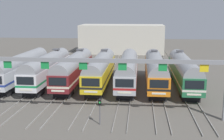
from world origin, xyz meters
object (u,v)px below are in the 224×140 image
(commuter_train_yellow, at_px, (100,69))
(commuter_train_orange, at_px, (155,70))
(commuter_train_stainless, at_px, (128,69))
(commuter_train_white, at_px, (47,67))
(commuter_train_maroon, at_px, (74,68))
(yard_signal_mast, at_px, (100,107))
(commuter_train_silver, at_px, (22,67))
(catenary_gantry, at_px, (83,68))
(commuter_train_green, at_px, (184,70))

(commuter_train_yellow, xyz_separation_m, commuter_train_orange, (8.49, 0.00, 0.00))
(commuter_train_stainless, bearing_deg, commuter_train_yellow, 179.94)
(commuter_train_white, xyz_separation_m, commuter_train_yellow, (8.49, 0.00, 0.00))
(commuter_train_yellow, bearing_deg, commuter_train_white, 180.00)
(commuter_train_white, xyz_separation_m, commuter_train_maroon, (4.24, 0.00, 0.00))
(commuter_train_maroon, bearing_deg, commuter_train_stainless, -0.03)
(yard_signal_mast, bearing_deg, commuter_train_silver, 132.98)
(commuter_train_silver, relative_size, commuter_train_orange, 1.00)
(commuter_train_yellow, xyz_separation_m, catenary_gantry, (0.00, -13.50, 2.76))
(commuter_train_silver, xyz_separation_m, commuter_train_yellow, (12.73, 0.00, 0.00))
(catenary_gantry, bearing_deg, commuter_train_orange, 57.84)
(commuter_train_orange, distance_m, yard_signal_mast, 17.18)
(commuter_train_stainless, xyz_separation_m, commuter_train_green, (8.49, 0.00, 0.00))
(commuter_train_stainless, height_order, commuter_train_green, commuter_train_green)
(commuter_train_silver, distance_m, commuter_train_stainless, 16.97)
(commuter_train_yellow, distance_m, yard_signal_mast, 16.10)
(commuter_train_maroon, relative_size, commuter_train_stainless, 1.00)
(commuter_train_silver, xyz_separation_m, commuter_train_maroon, (8.49, 0.00, 0.00))
(commuter_train_orange, distance_m, commuter_train_green, 4.24)
(commuter_train_silver, xyz_separation_m, commuter_train_stainless, (16.97, 0.00, 0.00))
(commuter_train_white, bearing_deg, commuter_train_stainless, -0.02)
(commuter_train_orange, xyz_separation_m, yard_signal_mast, (-6.36, -15.94, -0.77))
(commuter_train_stainless, bearing_deg, commuter_train_white, 179.98)
(commuter_train_green, bearing_deg, yard_signal_mast, -123.64)
(yard_signal_mast, bearing_deg, commuter_train_white, 123.64)
(commuter_train_stainless, xyz_separation_m, catenary_gantry, (-4.24, -13.49, 2.76))
(commuter_train_maroon, height_order, catenary_gantry, catenary_gantry)
(commuter_train_green, xyz_separation_m, yard_signal_mast, (-10.61, -15.94, -0.77))
(commuter_train_white, height_order, commuter_train_yellow, same)
(commuter_train_silver, distance_m, commuter_train_green, 25.46)
(commuter_train_yellow, bearing_deg, commuter_train_stainless, -0.06)
(commuter_train_silver, distance_m, commuter_train_white, 4.24)
(commuter_train_white, bearing_deg, commuter_train_green, 0.00)
(commuter_train_white, height_order, commuter_train_green, same)
(yard_signal_mast, bearing_deg, catenary_gantry, 130.96)
(commuter_train_stainless, height_order, catenary_gantry, catenary_gantry)
(commuter_train_green, bearing_deg, commuter_train_orange, 180.00)
(commuter_train_maroon, relative_size, catenary_gantry, 0.59)
(catenary_gantry, bearing_deg, commuter_train_yellow, 90.00)
(commuter_train_maroon, distance_m, yard_signal_mast, 17.18)
(commuter_train_silver, relative_size, commuter_train_stainless, 1.00)
(commuter_train_stainless, relative_size, catenary_gantry, 0.59)
(commuter_train_yellow, distance_m, commuter_train_green, 12.73)
(commuter_train_green, relative_size, catenary_gantry, 0.59)
(commuter_train_orange, relative_size, commuter_train_green, 1.00)
(catenary_gantry, bearing_deg, commuter_train_stainless, 72.55)
(commuter_train_silver, xyz_separation_m, catenary_gantry, (12.73, -13.49, 2.76))
(yard_signal_mast, bearing_deg, commuter_train_green, 56.36)
(commuter_train_stainless, bearing_deg, commuter_train_maroon, 179.97)
(commuter_train_maroon, height_order, commuter_train_orange, same)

